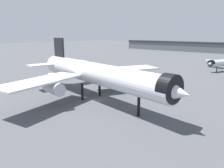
{
  "coord_description": "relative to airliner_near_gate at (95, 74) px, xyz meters",
  "views": [
    {
      "loc": [
        50.6,
        -48.71,
        22.37
      ],
      "look_at": [
        7.1,
        -0.7,
        7.05
      ],
      "focal_mm": 34.7,
      "sensor_mm": 36.0,
      "label": 1
    }
  ],
  "objects": [
    {
      "name": "ground",
      "position": [
        1.39,
        -0.39,
        -9.01
      ],
      "size": [
        900.0,
        900.0,
        0.0
      ],
      "primitive_type": "plane",
      "color": "#4C4F54"
    },
    {
      "name": "traffic_cone_near_nose",
      "position": [
        -11.13,
        38.12,
        -8.61
      ],
      "size": [
        0.64,
        0.64,
        0.8
      ],
      "primitive_type": "cone",
      "color": "#F2600C",
      "rests_on": "ground"
    },
    {
      "name": "terminal_building",
      "position": [
        -29.63,
        218.4,
        -2.9
      ],
      "size": [
        233.57,
        22.24,
        22.99
      ],
      "rotation": [
        0.0,
        0.0,
        0.01
      ],
      "color": "slate",
      "rests_on": "ground"
    },
    {
      "name": "baggage_cart_trailing",
      "position": [
        -14.67,
        36.44,
        -8.03
      ],
      "size": [
        2.48,
        2.05,
        1.82
      ],
      "rotation": [
        0.0,
        0.0,
        6.22
      ],
      "color": "black",
      "rests_on": "ground"
    },
    {
      "name": "service_truck_front",
      "position": [
        -39.35,
        8.32,
        -7.42
      ],
      "size": [
        5.51,
        2.61,
        3.0
      ],
      "rotation": [
        0.0,
        0.0,
        0.01
      ],
      "color": "black",
      "rests_on": "ground"
    },
    {
      "name": "airliner_near_gate",
      "position": [
        0.0,
        0.0,
        0.0
      ],
      "size": [
        69.56,
        62.92,
        20.44
      ],
      "rotation": [
        0.0,
        0.0,
        -0.13
      ],
      "color": "silver",
      "rests_on": "ground"
    }
  ]
}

